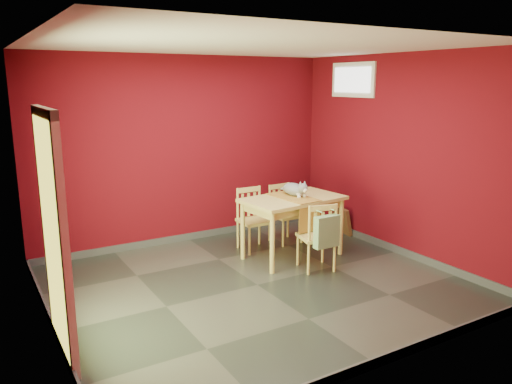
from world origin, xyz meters
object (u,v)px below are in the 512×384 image
chair_far_left (253,218)px  tote_bag (327,231)px  picture_frame (342,220)px  chair_far_right (284,213)px  chair_near (318,236)px  dining_table (293,205)px  cat (294,187)px

chair_far_left → tote_bag: (0.25, -1.31, 0.12)m
chair_far_left → picture_frame: size_ratio=1.99×
chair_far_right → chair_near: 1.21m
tote_bag → picture_frame: size_ratio=1.04×
chair_far_left → tote_bag: 1.34m
dining_table → chair_near: (-0.01, -0.55, -0.27)m
chair_far_left → picture_frame: 1.59m
tote_bag → chair_near: bearing=81.5°
chair_far_left → tote_bag: size_ratio=1.91×
chair_far_left → chair_near: size_ratio=1.00×
chair_far_left → chair_far_right: chair_far_left is taller
chair_far_right → dining_table: bearing=-114.4°
cat → tote_bag: bearing=-105.4°
chair_far_right → chair_near: chair_near is taller
chair_near → cat: (0.09, 0.65, 0.49)m
tote_bag → picture_frame: 1.85m
dining_table → chair_far_right: chair_far_right is taller
chair_far_left → chair_far_right: (0.57, 0.07, -0.01)m
picture_frame → chair_far_left: bearing=177.5°
chair_near → picture_frame: bearing=38.8°
chair_near → cat: 0.82m
chair_far_left → chair_near: 1.14m
chair_far_right → picture_frame: size_ratio=1.94×
dining_table → chair_far_left: bearing=117.9°
dining_table → tote_bag: size_ratio=3.02×
chair_far_right → cat: bearing=-111.0°
dining_table → cat: 0.25m
cat → chair_near: bearing=-105.2°
cat → picture_frame: 1.46m
dining_table → picture_frame: size_ratio=3.15×
tote_bag → cat: cat is taller
dining_table → cat: (0.08, 0.10, 0.22)m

